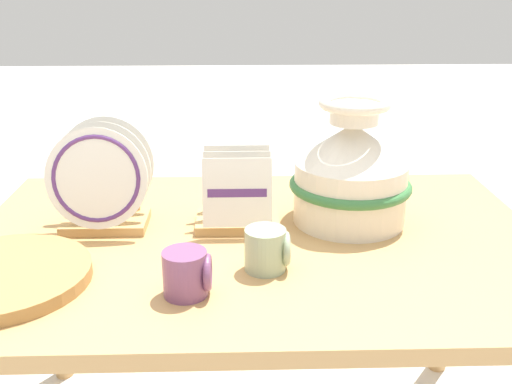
% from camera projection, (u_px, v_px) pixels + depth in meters
% --- Properties ---
extents(display_table, '(1.30, 0.86, 0.65)m').
position_uv_depth(display_table, '(256.00, 266.00, 1.37)').
color(display_table, tan).
rests_on(display_table, ground_plane).
extents(ceramic_vase, '(0.29, 0.29, 0.30)m').
position_uv_depth(ceramic_vase, '(351.00, 171.00, 1.40)').
color(ceramic_vase, silver).
rests_on(ceramic_vase, display_table).
extents(dish_rack_round_plates, '(0.23, 0.16, 0.25)m').
position_uv_depth(dish_rack_round_plates, '(102.00, 187.00, 1.36)').
color(dish_rack_round_plates, tan).
rests_on(dish_rack_round_plates, display_table).
extents(dish_rack_square_plates, '(0.19, 0.14, 0.18)m').
position_uv_depth(dish_rack_square_plates, '(237.00, 204.00, 1.39)').
color(dish_rack_square_plates, tan).
rests_on(dish_rack_square_plates, display_table).
extents(wicker_charger_stack, '(0.34, 0.34, 0.03)m').
position_uv_depth(wicker_charger_stack, '(1.00, 276.00, 1.15)').
color(wicker_charger_stack, '#AD7F47').
rests_on(wicker_charger_stack, display_table).
extents(mug_plum_glaze, '(0.09, 0.08, 0.09)m').
position_uv_depth(mug_plum_glaze, '(188.00, 273.00, 1.10)').
color(mug_plum_glaze, '#7A4770').
rests_on(mug_plum_glaze, display_table).
extents(mug_sage_glaze, '(0.09, 0.08, 0.09)m').
position_uv_depth(mug_sage_glaze, '(268.00, 249.00, 1.19)').
color(mug_sage_glaze, '#9EB28E').
rests_on(mug_sage_glaze, display_table).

